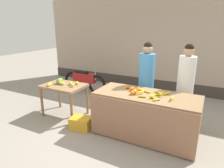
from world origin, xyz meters
TOP-DOWN VIEW (x-y plane):
  - ground_plane at (0.00, 0.00)m, footprint 24.00×24.00m
  - market_wall_back at (0.00, 3.07)m, footprint 8.87×0.23m
  - fruit_stall_counter at (0.52, -0.01)m, footprint 2.00×0.86m
  - side_table_wooden at (-1.54, 0.00)m, footprint 1.00×0.72m
  - banana_bunch_pile at (0.67, -0.01)m, footprint 0.70×0.54m
  - orange_pile at (0.23, 0.01)m, footprint 0.35×0.39m
  - mango_papaya_pile at (-1.61, 0.01)m, footprint 0.63×0.54m
  - vendor_woman_blue_shirt at (0.29, 0.67)m, footprint 0.34×0.34m
  - vendor_woman_white_shirt at (1.11, 0.74)m, footprint 0.34×0.34m
  - parked_motorcycle at (-2.10, 1.63)m, footprint 1.60×0.18m
  - produce_crate at (-0.78, -0.39)m, footprint 0.48×0.38m
  - produce_sack at (-0.79, 0.89)m, footprint 0.42×0.45m

SIDE VIEW (x-z plane):
  - ground_plane at x=0.00m, z-range 0.00..0.00m
  - produce_crate at x=-0.78m, z-range 0.00..0.26m
  - produce_sack at x=-0.79m, z-range 0.00..0.49m
  - parked_motorcycle at x=-2.10m, z-range -0.04..0.84m
  - fruit_stall_counter at x=0.52m, z-range 0.00..0.88m
  - side_table_wooden at x=-1.54m, z-range 0.28..1.06m
  - mango_papaya_pile at x=-1.61m, z-range 0.76..0.90m
  - banana_bunch_pile at x=0.67m, z-range 0.87..0.94m
  - vendor_woman_white_shirt at x=1.11m, z-range 0.01..1.81m
  - vendor_woman_blue_shirt at x=0.29m, z-range 0.01..1.82m
  - orange_pile at x=0.23m, z-range 0.88..0.97m
  - market_wall_back at x=0.00m, z-range -0.03..3.05m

